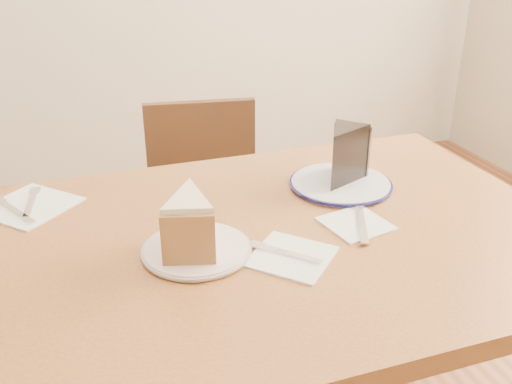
{
  "coord_description": "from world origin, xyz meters",
  "views": [
    {
      "loc": [
        -0.33,
        -0.9,
        1.3
      ],
      "look_at": [
        0.01,
        0.08,
        0.8
      ],
      "focal_mm": 40.0,
      "sensor_mm": 36.0,
      "label": 1
    }
  ],
  "objects_px": {
    "table": "(267,275)",
    "plate_cream": "(197,250)",
    "plate_navy": "(340,184)",
    "chair_far": "(208,225)",
    "carrot_cake": "(190,222)",
    "chocolate_cake": "(342,159)"
  },
  "relations": [
    {
      "from": "plate_navy",
      "to": "plate_cream",
      "type": "bearing_deg",
      "value": -155.35
    },
    {
      "from": "plate_cream",
      "to": "carrot_cake",
      "type": "relative_size",
      "value": 1.53
    },
    {
      "from": "chair_far",
      "to": "plate_cream",
      "type": "bearing_deg",
      "value": 83.44
    },
    {
      "from": "chair_far",
      "to": "plate_cream",
      "type": "distance_m",
      "value": 0.72
    },
    {
      "from": "plate_navy",
      "to": "carrot_cake",
      "type": "xyz_separation_m",
      "value": [
        -0.39,
        -0.16,
        0.05
      ]
    },
    {
      "from": "chair_far",
      "to": "plate_navy",
      "type": "relative_size",
      "value": 3.61
    },
    {
      "from": "table",
      "to": "chair_far",
      "type": "height_order",
      "value": "chair_far"
    },
    {
      "from": "carrot_cake",
      "to": "table",
      "type": "bearing_deg",
      "value": 19.77
    },
    {
      "from": "chair_far",
      "to": "carrot_cake",
      "type": "height_order",
      "value": "carrot_cake"
    },
    {
      "from": "table",
      "to": "plate_navy",
      "type": "relative_size",
      "value": 5.38
    },
    {
      "from": "plate_cream",
      "to": "plate_navy",
      "type": "bearing_deg",
      "value": 24.65
    },
    {
      "from": "plate_cream",
      "to": "table",
      "type": "bearing_deg",
      "value": 10.01
    },
    {
      "from": "table",
      "to": "carrot_cake",
      "type": "height_order",
      "value": "carrot_cake"
    },
    {
      "from": "plate_cream",
      "to": "chocolate_cake",
      "type": "distance_m",
      "value": 0.42
    },
    {
      "from": "plate_cream",
      "to": "chocolate_cake",
      "type": "xyz_separation_m",
      "value": [
        0.38,
        0.17,
        0.06
      ]
    },
    {
      "from": "table",
      "to": "plate_cream",
      "type": "relative_size",
      "value": 6.25
    },
    {
      "from": "table",
      "to": "carrot_cake",
      "type": "relative_size",
      "value": 9.58
    },
    {
      "from": "plate_cream",
      "to": "plate_navy",
      "type": "xyz_separation_m",
      "value": [
        0.38,
        0.17,
        0.0
      ]
    },
    {
      "from": "table",
      "to": "plate_cream",
      "type": "height_order",
      "value": "plate_cream"
    },
    {
      "from": "table",
      "to": "carrot_cake",
      "type": "xyz_separation_m",
      "value": [
        -0.15,
        -0.01,
        0.16
      ]
    },
    {
      "from": "table",
      "to": "plate_navy",
      "type": "height_order",
      "value": "plate_navy"
    },
    {
      "from": "plate_cream",
      "to": "carrot_cake",
      "type": "height_order",
      "value": "carrot_cake"
    }
  ]
}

